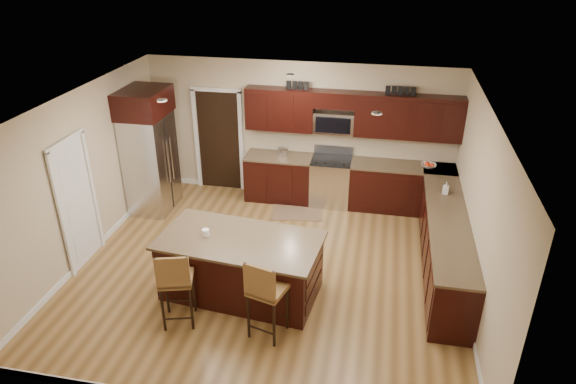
% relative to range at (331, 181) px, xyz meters
% --- Properties ---
extents(floor, '(6.00, 6.00, 0.00)m').
position_rel_range_xyz_m(floor, '(-0.68, -2.45, -0.47)').
color(floor, olive).
rests_on(floor, ground).
extents(ceiling, '(6.00, 6.00, 0.00)m').
position_rel_range_xyz_m(ceiling, '(-0.68, -2.45, 2.23)').
color(ceiling, silver).
rests_on(ceiling, wall_back).
extents(wall_back, '(6.00, 0.00, 6.00)m').
position_rel_range_xyz_m(wall_back, '(-0.68, 0.30, 0.88)').
color(wall_back, '#C1AE8B').
rests_on(wall_back, floor).
extents(wall_left, '(0.00, 5.50, 5.50)m').
position_rel_range_xyz_m(wall_left, '(-3.68, -2.45, 0.88)').
color(wall_left, '#C1AE8B').
rests_on(wall_left, floor).
extents(wall_right, '(0.00, 5.50, 5.50)m').
position_rel_range_xyz_m(wall_right, '(2.32, -2.45, 0.88)').
color(wall_right, '#C1AE8B').
rests_on(wall_right, floor).
extents(base_cabinets, '(4.02, 3.96, 0.92)m').
position_rel_range_xyz_m(base_cabinets, '(1.22, -1.01, -0.01)').
color(base_cabinets, black).
rests_on(base_cabinets, floor).
extents(upper_cabinets, '(4.00, 0.33, 0.80)m').
position_rel_range_xyz_m(upper_cabinets, '(0.36, 0.13, 1.37)').
color(upper_cabinets, black).
rests_on(upper_cabinets, wall_back).
extents(range, '(0.76, 0.64, 1.11)m').
position_rel_range_xyz_m(range, '(0.00, 0.00, 0.00)').
color(range, silver).
rests_on(range, floor).
extents(microwave, '(0.76, 0.31, 0.40)m').
position_rel_range_xyz_m(microwave, '(0.00, 0.15, 1.15)').
color(microwave, silver).
rests_on(microwave, upper_cabinets).
extents(doorway, '(0.85, 0.03, 2.06)m').
position_rel_range_xyz_m(doorway, '(-2.33, 0.28, 0.56)').
color(doorway, black).
rests_on(doorway, floor).
extents(pantry_door, '(0.03, 0.80, 2.04)m').
position_rel_range_xyz_m(pantry_door, '(-3.66, -2.75, 0.55)').
color(pantry_door, white).
rests_on(pantry_door, floor).
extents(letter_decor, '(2.20, 0.03, 0.15)m').
position_rel_range_xyz_m(letter_decor, '(0.22, 0.13, 1.82)').
color(letter_decor, black).
rests_on(letter_decor, upper_cabinets).
extents(island, '(2.41, 1.43, 0.92)m').
position_rel_range_xyz_m(island, '(-0.94, -3.09, -0.04)').
color(island, black).
rests_on(island, floor).
extents(stool_left, '(0.53, 0.53, 1.16)m').
position_rel_range_xyz_m(stool_left, '(-1.58, -3.93, 0.25)').
color(stool_left, olive).
rests_on(stool_left, floor).
extents(stool_right, '(0.54, 0.54, 1.18)m').
position_rel_range_xyz_m(stool_right, '(-0.37, -3.93, 0.26)').
color(stool_right, olive).
rests_on(stool_right, floor).
extents(refrigerator, '(0.79, 1.00, 2.35)m').
position_rel_range_xyz_m(refrigerator, '(-3.30, -0.85, 0.73)').
color(refrigerator, silver).
rests_on(refrigerator, floor).
extents(floor_mat, '(1.03, 0.77, 0.01)m').
position_rel_range_xyz_m(floor_mat, '(-0.56, -0.54, -0.47)').
color(floor_mat, brown).
rests_on(floor_mat, floor).
extents(fruit_bowl, '(0.28, 0.28, 0.07)m').
position_rel_range_xyz_m(fruit_bowl, '(1.80, -0.00, 0.48)').
color(fruit_bowl, silver).
rests_on(fruit_bowl, base_cabinets).
extents(soap_bottle, '(0.11, 0.11, 0.21)m').
position_rel_range_xyz_m(soap_bottle, '(2.02, -1.05, 0.55)').
color(soap_bottle, '#B2B2B2').
rests_on(soap_bottle, base_cabinets).
extents(canister_tall, '(0.12, 0.12, 0.18)m').
position_rel_range_xyz_m(canister_tall, '(-0.99, -0.00, 0.54)').
color(canister_tall, silver).
rests_on(canister_tall, base_cabinets).
extents(canister_short, '(0.11, 0.11, 0.17)m').
position_rel_range_xyz_m(canister_short, '(-0.90, -0.00, 0.53)').
color(canister_short, silver).
rests_on(canister_short, base_cabinets).
extents(island_jar, '(0.10, 0.10, 0.10)m').
position_rel_range_xyz_m(island_jar, '(-1.44, -3.09, 0.50)').
color(island_jar, white).
rests_on(island_jar, island).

